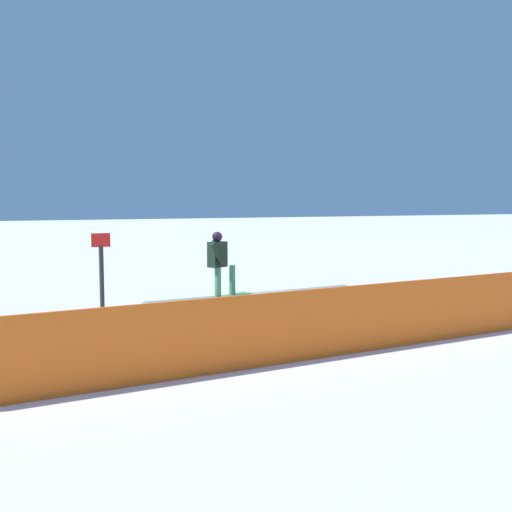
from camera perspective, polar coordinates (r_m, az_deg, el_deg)
ground_plane at (r=14.19m, az=0.11°, el=-6.33°), size 120.00×120.00×0.00m
grind_box at (r=14.13m, az=0.11°, el=-5.08°), size 5.28×1.37×0.70m
snowboarder at (r=13.47m, az=-3.37°, el=-0.55°), size 1.44×1.01×1.46m
safety_fence at (r=11.21m, az=5.44°, el=-6.29°), size 12.50×2.03×1.28m
trail_marker at (r=13.81m, az=-14.07°, el=-2.06°), size 0.40×0.10×2.13m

